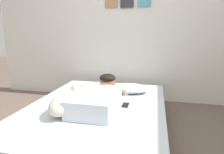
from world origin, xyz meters
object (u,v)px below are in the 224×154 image
(pillow, at_px, (129,88))
(person_lying, at_px, (99,96))
(coffee_cup, at_px, (126,92))
(dog, at_px, (68,102))
(cell_phone, at_px, (125,105))
(bed, at_px, (97,118))

(pillow, xyz_separation_m, person_lying, (-0.25, -0.53, 0.05))
(person_lying, distance_m, coffee_cup, 0.48)
(dog, bearing_deg, person_lying, 43.08)
(person_lying, bearing_deg, cell_phone, 10.27)
(coffee_cup, relative_size, cell_phone, 0.89)
(person_lying, relative_size, dog, 1.60)
(bed, height_order, person_lying, person_lying)
(bed, relative_size, cell_phone, 14.08)
(person_lying, height_order, dog, person_lying)
(bed, distance_m, person_lying, 0.26)
(pillow, relative_size, cell_phone, 3.71)
(pillow, distance_m, coffee_cup, 0.12)
(bed, relative_size, coffee_cup, 15.77)
(pillow, height_order, dog, dog)
(person_lying, xyz_separation_m, coffee_cup, (0.22, 0.42, -0.07))
(bed, height_order, coffee_cup, coffee_cup)
(coffee_cup, distance_m, cell_phone, 0.38)
(dog, bearing_deg, coffee_cup, 54.52)
(coffee_cup, bearing_deg, dog, -125.48)
(pillow, height_order, coffee_cup, pillow)
(dog, height_order, cell_phone, dog)
(pillow, bearing_deg, cell_phone, -87.09)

